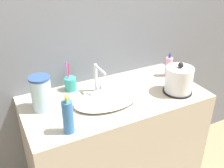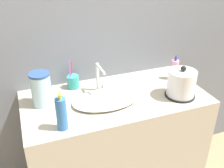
{
  "view_description": "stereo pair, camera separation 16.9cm",
  "coord_description": "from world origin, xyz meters",
  "px_view_note": "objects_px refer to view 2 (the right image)",
  "views": [
    {
      "loc": [
        -0.7,
        -1.02,
        1.81
      ],
      "look_at": [
        -0.02,
        0.3,
        1.01
      ],
      "focal_mm": 42.0,
      "sensor_mm": 36.0,
      "label": 1
    },
    {
      "loc": [
        -0.54,
        -1.09,
        1.81
      ],
      "look_at": [
        -0.02,
        0.3,
        1.01
      ],
      "focal_mm": 42.0,
      "sensor_mm": 36.0,
      "label": 2
    }
  ],
  "objects_px": {
    "lotion_bottle": "(61,114)",
    "toothbrush_cup": "(73,82)",
    "faucet": "(99,76)",
    "water_pitcher": "(41,89)",
    "shampoo_bottle": "(175,69)",
    "electric_kettle": "(181,84)"
  },
  "relations": [
    {
      "from": "shampoo_bottle",
      "to": "water_pitcher",
      "type": "relative_size",
      "value": 0.88
    },
    {
      "from": "faucet",
      "to": "water_pitcher",
      "type": "relative_size",
      "value": 0.92
    },
    {
      "from": "toothbrush_cup",
      "to": "water_pitcher",
      "type": "bearing_deg",
      "value": -147.54
    },
    {
      "from": "lotion_bottle",
      "to": "water_pitcher",
      "type": "distance_m",
      "value": 0.3
    },
    {
      "from": "electric_kettle",
      "to": "water_pitcher",
      "type": "relative_size",
      "value": 1.01
    },
    {
      "from": "toothbrush_cup",
      "to": "water_pitcher",
      "type": "relative_size",
      "value": 0.95
    },
    {
      "from": "toothbrush_cup",
      "to": "shampoo_bottle",
      "type": "distance_m",
      "value": 0.75
    },
    {
      "from": "toothbrush_cup",
      "to": "water_pitcher",
      "type": "height_order",
      "value": "water_pitcher"
    },
    {
      "from": "water_pitcher",
      "to": "toothbrush_cup",
      "type": "bearing_deg",
      "value": 32.46
    },
    {
      "from": "faucet",
      "to": "water_pitcher",
      "type": "distance_m",
      "value": 0.39
    },
    {
      "from": "faucet",
      "to": "electric_kettle",
      "type": "distance_m",
      "value": 0.54
    },
    {
      "from": "faucet",
      "to": "lotion_bottle",
      "type": "relative_size",
      "value": 0.88
    },
    {
      "from": "toothbrush_cup",
      "to": "water_pitcher",
      "type": "distance_m",
      "value": 0.28
    },
    {
      "from": "toothbrush_cup",
      "to": "shampoo_bottle",
      "type": "height_order",
      "value": "toothbrush_cup"
    },
    {
      "from": "electric_kettle",
      "to": "water_pitcher",
      "type": "distance_m",
      "value": 0.9
    },
    {
      "from": "electric_kettle",
      "to": "faucet",
      "type": "bearing_deg",
      "value": 152.82
    },
    {
      "from": "toothbrush_cup",
      "to": "lotion_bottle",
      "type": "distance_m",
      "value": 0.47
    },
    {
      "from": "lotion_bottle",
      "to": "water_pitcher",
      "type": "xyz_separation_m",
      "value": [
        -0.07,
        0.29,
        0.01
      ]
    },
    {
      "from": "faucet",
      "to": "toothbrush_cup",
      "type": "bearing_deg",
      "value": 144.83
    },
    {
      "from": "electric_kettle",
      "to": "shampoo_bottle",
      "type": "bearing_deg",
      "value": 67.15
    },
    {
      "from": "faucet",
      "to": "shampoo_bottle",
      "type": "distance_m",
      "value": 0.58
    },
    {
      "from": "lotion_bottle",
      "to": "toothbrush_cup",
      "type": "bearing_deg",
      "value": 69.84
    }
  ]
}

